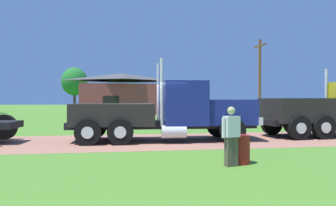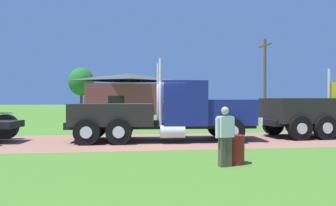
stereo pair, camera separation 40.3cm
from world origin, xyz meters
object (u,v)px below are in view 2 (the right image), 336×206
object	(u,v)px
truck_foreground_white	(166,113)
steel_barrel	(234,149)
shed_building	(128,94)
visitor_standing_near	(225,135)
utility_pole_near	(265,76)

from	to	relation	value
truck_foreground_white	steel_barrel	xyz separation A→B (m)	(1.25, -5.26, -0.81)
steel_barrel	shed_building	xyz separation A→B (m)	(-2.84, 31.96, 2.02)
visitor_standing_near	shed_building	world-z (taller)	shed_building
shed_building	steel_barrel	bearing A→B (deg)	-84.93
truck_foreground_white	utility_pole_near	xyz separation A→B (m)	(11.32, 15.31, 2.79)
steel_barrel	utility_pole_near	world-z (taller)	utility_pole_near
truck_foreground_white	shed_building	bearing A→B (deg)	93.39
truck_foreground_white	visitor_standing_near	bearing A→B (deg)	-80.72
visitor_standing_near	shed_building	distance (m)	32.41
truck_foreground_white	visitor_standing_near	distance (m)	5.66
truck_foreground_white	steel_barrel	world-z (taller)	truck_foreground_white
steel_barrel	utility_pole_near	bearing A→B (deg)	63.93
visitor_standing_near	steel_barrel	bearing A→B (deg)	42.30
shed_building	visitor_standing_near	bearing A→B (deg)	-85.58
truck_foreground_white	utility_pole_near	bearing A→B (deg)	53.52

